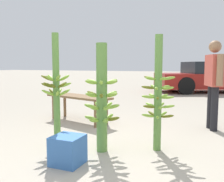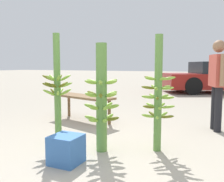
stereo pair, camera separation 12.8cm
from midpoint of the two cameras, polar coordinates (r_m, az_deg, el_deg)
ground_plane at (r=3.19m, az=-2.49°, el=-14.66°), size 80.00×80.00×0.00m
banana_stalk_left at (r=3.56m, az=-11.38°, el=0.59°), size 0.43×0.43×1.56m
banana_stalk_center at (r=3.20m, az=-1.27°, el=-1.75°), size 0.47×0.47×1.40m
banana_stalk_right at (r=3.28m, az=11.59°, el=-0.83°), size 0.43×0.44×1.51m
vendor_person at (r=4.59m, az=23.75°, el=2.77°), size 0.32×0.63×1.53m
market_bench at (r=4.99m, az=-6.16°, el=-1.89°), size 1.51×0.81×0.52m
parked_car at (r=11.12m, az=23.96°, el=2.87°), size 4.77×3.56×1.25m
produce_crate at (r=2.95m, az=-9.16°, el=-13.06°), size 0.33×0.33×0.33m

